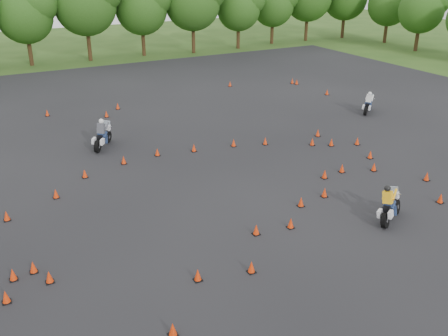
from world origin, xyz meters
name	(u,v)px	position (x,y,z in m)	size (l,w,h in m)	color
ground	(267,225)	(0.00, 0.00, 0.00)	(140.00, 140.00, 0.00)	#2D5119
asphalt_pad	(206,176)	(0.00, 6.00, 0.01)	(62.00, 62.00, 0.00)	black
treeline	(83,26)	(1.01, 35.06, 4.49)	(86.90, 32.04, 10.51)	#254D16
traffic_cones	(210,175)	(-0.02, 5.55, 0.23)	(35.86, 32.95, 0.45)	red
rider_grey	(102,133)	(-3.66, 12.84, 0.95)	(2.44, 0.75, 1.88)	#494A51
rider_yellow	(394,203)	(5.04, -2.27, 0.86)	(2.22, 0.68, 1.72)	yellow
rider_white	(368,102)	(15.72, 10.67, 0.83)	(2.13, 0.65, 1.64)	silver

